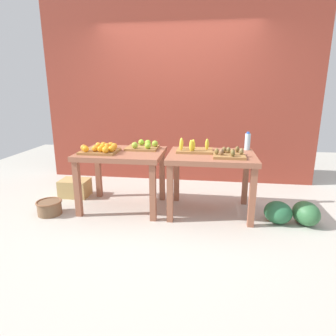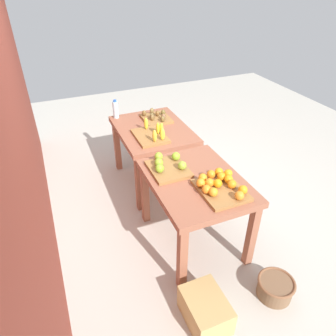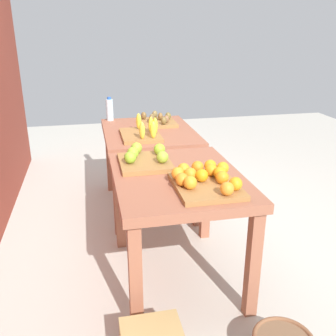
{
  "view_description": "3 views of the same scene",
  "coord_description": "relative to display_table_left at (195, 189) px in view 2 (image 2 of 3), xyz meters",
  "views": [
    {
      "loc": [
        0.52,
        -3.47,
        1.51
      ],
      "look_at": [
        0.03,
        -0.03,
        0.56
      ],
      "focal_mm": 31.22,
      "sensor_mm": 36.0,
      "label": 1
    },
    {
      "loc": [
        -2.58,
        1.12,
        2.38
      ],
      "look_at": [
        -0.02,
        0.04,
        0.55
      ],
      "focal_mm": 33.58,
      "sensor_mm": 36.0,
      "label": 2
    },
    {
      "loc": [
        -2.73,
        0.52,
        1.63
      ],
      "look_at": [
        -0.05,
        -0.05,
        0.6
      ],
      "focal_mm": 40.63,
      "sensor_mm": 36.0,
      "label": 3
    }
  ],
  "objects": [
    {
      "name": "cardboard_produce_box",
      "position": [
        -0.81,
        0.3,
        -0.52
      ],
      "size": [
        0.4,
        0.3,
        0.25
      ],
      "primitive_type": "cube",
      "color": "tan",
      "rests_on": "ground_plane"
    },
    {
      "name": "ground_plane",
      "position": [
        0.56,
        0.0,
        -0.64
      ],
      "size": [
        8.0,
        8.0,
        0.0
      ],
      "primitive_type": "plane",
      "color": "beige"
    },
    {
      "name": "wicker_basket",
      "position": [
        -0.85,
        -0.35,
        -0.55
      ],
      "size": [
        0.31,
        0.31,
        0.17
      ],
      "color": "brown",
      "rests_on": "ground_plane"
    },
    {
      "name": "apple_bin",
      "position": [
        0.24,
        0.17,
        0.15
      ],
      "size": [
        0.42,
        0.35,
        0.11
      ],
      "color": "#9D6E3B",
      "rests_on": "display_table_left"
    },
    {
      "name": "banana_crate",
      "position": [
        0.9,
        0.09,
        0.15
      ],
      "size": [
        0.44,
        0.32,
        0.17
      ],
      "color": "#9D6E3B",
      "rests_on": "display_table_right"
    },
    {
      "name": "back_wall",
      "position": [
        0.56,
        1.35,
        0.86
      ],
      "size": [
        4.4,
        0.12,
        3.0
      ],
      "primitive_type": "cube",
      "color": "#963A2B",
      "rests_on": "ground_plane"
    },
    {
      "name": "orange_bin",
      "position": [
        -0.22,
        -0.11,
        0.16
      ],
      "size": [
        0.45,
        0.39,
        0.11
      ],
      "color": "#9D6E3B",
      "rests_on": "display_table_left"
    },
    {
      "name": "watermelon_pile",
      "position": [
        2.07,
        -0.21,
        -0.51
      ],
      "size": [
        0.7,
        0.42,
        0.27
      ],
      "color": "#31683A",
      "rests_on": "ground_plane"
    },
    {
      "name": "water_bottle",
      "position": [
        1.57,
        0.31,
        0.22
      ],
      "size": [
        0.07,
        0.07,
        0.23
      ],
      "color": "silver",
      "rests_on": "display_table_right"
    },
    {
      "name": "kiwi_bin",
      "position": [
        1.32,
        -0.12,
        0.14
      ],
      "size": [
        0.36,
        0.32,
        0.1
      ],
      "color": "#9D6E3B",
      "rests_on": "display_table_right"
    },
    {
      "name": "display_table_right",
      "position": [
        1.12,
        0.0,
        0.0
      ],
      "size": [
        1.04,
        0.8,
        0.75
      ],
      "color": "#975941",
      "rests_on": "ground_plane"
    },
    {
      "name": "display_table_left",
      "position": [
        0.0,
        0.0,
        0.0
      ],
      "size": [
        1.04,
        0.8,
        0.75
      ],
      "color": "#975941",
      "rests_on": "ground_plane"
    }
  ]
}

